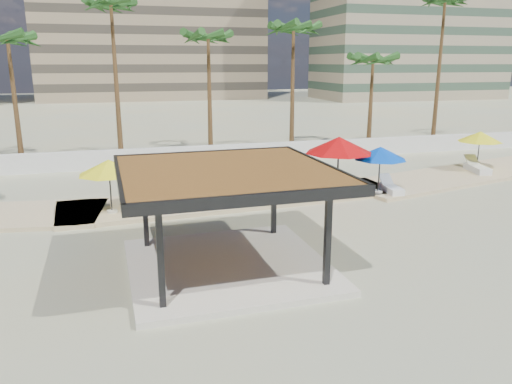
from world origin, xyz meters
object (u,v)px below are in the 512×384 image
(umbrella_c, at_px, (339,145))
(lounger_d, at_px, (477,168))
(lounger_c, at_px, (391,188))
(pavilion_central, at_px, (227,210))
(lounger_b, at_px, (300,179))

(umbrella_c, height_order, lounger_d, umbrella_c)
(lounger_c, relative_size, lounger_d, 0.85)
(umbrella_c, xyz_separation_m, lounger_d, (10.18, 2.78, -2.25))
(pavilion_central, height_order, lounger_d, pavilion_central)
(umbrella_c, height_order, lounger_c, umbrella_c)
(lounger_b, bearing_deg, umbrella_c, -139.93)
(lounger_c, distance_m, lounger_d, 7.76)
(pavilion_central, distance_m, lounger_b, 11.34)
(pavilion_central, height_order, umbrella_c, pavilion_central)
(lounger_b, height_order, lounger_c, lounger_b)
(lounger_c, height_order, lounger_d, lounger_d)
(lounger_b, distance_m, lounger_c, 4.68)
(umbrella_c, height_order, lounger_b, umbrella_c)
(pavilion_central, bearing_deg, lounger_b, 56.49)
(lounger_d, bearing_deg, pavilion_central, 131.98)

